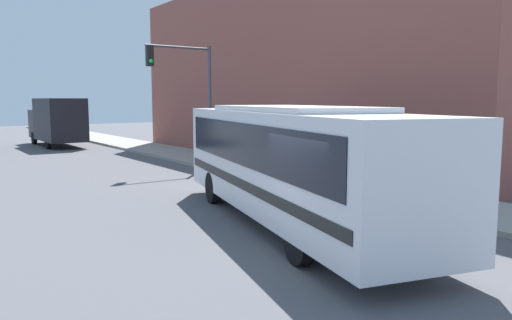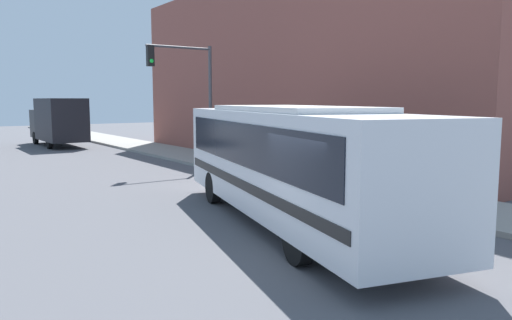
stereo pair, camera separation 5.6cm
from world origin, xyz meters
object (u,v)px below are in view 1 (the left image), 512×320
at_px(traffic_light_pole, 189,83).
at_px(fire_hydrant, 338,179).
at_px(pedestrian_near_corner, 223,142).
at_px(city_bus, 291,157).
at_px(parking_meter, 259,151).
at_px(pedestrian_mid_block, 232,144).
at_px(delivery_truck, 57,121).

bearing_deg(traffic_light_pole, fire_hydrant, -83.95).
bearing_deg(pedestrian_near_corner, traffic_light_pole, -150.57).
distance_m(city_bus, parking_meter, 7.89).
relative_size(city_bus, fire_hydrant, 14.71).
height_order(city_bus, pedestrian_mid_block, city_bus).
relative_size(fire_hydrant, pedestrian_near_corner, 0.45).
xyz_separation_m(fire_hydrant, traffic_light_pole, (-0.94, 8.89, 3.43)).
xyz_separation_m(delivery_truck, parking_meter, (3.31, -19.49, -0.68)).
height_order(delivery_truck, pedestrian_near_corner, delivery_truck).
height_order(traffic_light_pole, pedestrian_mid_block, traffic_light_pole).
bearing_deg(traffic_light_pole, pedestrian_mid_block, -8.17).
relative_size(traffic_light_pole, parking_meter, 3.97).
bearing_deg(delivery_truck, pedestrian_mid_block, -73.80).
xyz_separation_m(city_bus, traffic_light_pole, (2.90, 11.14, 2.19)).
height_order(city_bus, delivery_truck, delivery_truck).
xyz_separation_m(traffic_light_pole, pedestrian_mid_block, (2.14, -0.31, -2.92)).
bearing_deg(pedestrian_mid_block, parking_meter, -106.70).
bearing_deg(parking_meter, fire_hydrant, -90.00).
distance_m(city_bus, traffic_light_pole, 11.72).
xyz_separation_m(pedestrian_near_corner, pedestrian_mid_block, (-0.57, -1.83, 0.02)).
height_order(parking_meter, pedestrian_mid_block, pedestrian_mid_block).
relative_size(pedestrian_near_corner, pedestrian_mid_block, 0.98).
bearing_deg(parking_meter, traffic_light_pole, 102.39).
distance_m(fire_hydrant, pedestrian_near_corner, 10.57).
height_order(traffic_light_pole, pedestrian_near_corner, traffic_light_pole).
bearing_deg(city_bus, parking_meter, 75.47).
bearing_deg(pedestrian_near_corner, pedestrian_mid_block, -107.27).
height_order(delivery_truck, parking_meter, delivery_truck).
xyz_separation_m(traffic_light_pole, parking_meter, (0.94, -4.29, -2.85)).
bearing_deg(traffic_light_pole, pedestrian_near_corner, 29.43).
relative_size(delivery_truck, fire_hydrant, 9.80).
bearing_deg(fire_hydrant, city_bus, -149.62).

